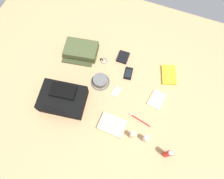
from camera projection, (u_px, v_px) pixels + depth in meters
name	position (u px, v px, depth m)	size (l,w,h in m)	color
ground_plane	(112.00, 92.00, 1.69)	(2.64, 2.02, 0.02)	tan
backpack	(63.00, 99.00, 1.59)	(0.38, 0.29, 0.15)	black
toiletry_pouch	(81.00, 51.00, 1.77)	(0.30, 0.27, 0.08)	#47512D
bucket_hat	(100.00, 81.00, 1.68)	(0.16, 0.16, 0.06)	slate
sunscreen_spray	(168.00, 154.00, 1.42)	(0.04, 0.04, 0.17)	red
toothpaste_tube	(146.00, 139.00, 1.48)	(0.04, 0.04, 0.13)	white
lotion_bottle	(132.00, 135.00, 1.49)	(0.04, 0.04, 0.14)	beige
paperback_novel	(169.00, 75.00, 1.72)	(0.16, 0.20, 0.03)	yellow
cell_phone	(128.00, 73.00, 1.73)	(0.08, 0.12, 0.01)	black
media_player	(116.00, 92.00, 1.67)	(0.07, 0.09, 0.01)	#B7B7BC
wristwatch	(104.00, 60.00, 1.77)	(0.07, 0.06, 0.01)	#99999E
toothbrush	(138.00, 119.00, 1.59)	(0.18, 0.05, 0.02)	red
wallet	(123.00, 57.00, 1.78)	(0.09, 0.11, 0.02)	black
notepad	(157.00, 100.00, 1.64)	(0.11, 0.15, 0.02)	beige
folded_towel	(112.00, 125.00, 1.56)	(0.20, 0.14, 0.04)	beige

